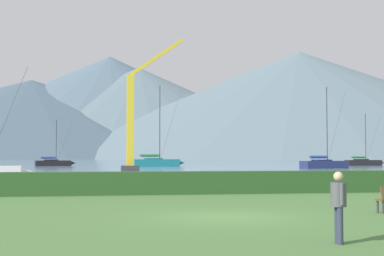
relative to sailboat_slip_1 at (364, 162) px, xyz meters
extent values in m
plane|color=#477038|center=(-45.09, -81.51, -0.63)|extent=(1000.00, 1000.00, 0.00)
cube|color=slate|center=(-45.09, 55.49, -0.63)|extent=(320.00, 246.00, 0.00)
cube|color=#284C23|center=(-45.09, -70.51, -0.05)|extent=(80.00, 1.20, 1.17)
cube|color=black|center=(-0.10, 0.00, -0.11)|extent=(6.52, 2.31, 1.02)
cone|color=black|center=(3.61, -0.05, -0.11)|extent=(1.12, 0.88, 0.87)
cube|color=black|center=(-0.47, 0.01, 0.26)|extent=(2.43, 1.59, 0.65)
cylinder|color=#333338|center=(0.45, -0.01, 4.51)|extent=(0.13, 0.13, 9.15)
cylinder|color=#333338|center=(-1.01, 0.01, 0.95)|extent=(2.92, 0.15, 0.11)
cylinder|color=#2D7542|center=(-1.01, 0.01, 0.95)|extent=(2.49, 0.44, 0.41)
cylinder|color=#333338|center=(1.99, -0.03, 4.28)|extent=(3.09, 0.07, 8.70)
cube|color=navy|center=(-15.98, -19.60, -0.07)|extent=(7.34, 3.72, 1.10)
cone|color=navy|center=(-12.05, -18.82, -0.07)|extent=(1.36, 1.15, 0.94)
cube|color=#1B2449|center=(-16.37, -19.68, 0.33)|extent=(2.88, 2.16, 0.70)
cylinder|color=#333338|center=(-15.39, -19.48, 5.77)|extent=(0.14, 0.14, 11.59)
cylinder|color=#333338|center=(-16.93, -19.79, 1.08)|extent=(3.12, 0.73, 0.12)
cylinder|color=#2847A3|center=(-16.93, -19.79, 1.08)|extent=(2.71, 0.95, 0.44)
cylinder|color=#333338|center=(-13.77, -19.16, 5.48)|extent=(3.27, 0.68, 11.02)
cone|color=white|center=(-54.97, -50.68, -0.08)|extent=(1.28, 1.04, 0.93)
cylinder|color=#333338|center=(-56.69, -50.85, 4.37)|extent=(3.28, 0.36, 8.80)
cube|color=#19707A|center=(-39.28, -2.27, -0.01)|extent=(8.13, 3.56, 1.24)
cone|color=#19707A|center=(-34.81, -1.77, -0.01)|extent=(1.46, 1.20, 1.05)
cube|color=#16646E|center=(-39.73, -2.32, 0.44)|extent=(3.12, 2.20, 0.79)
cylinder|color=#333338|center=(-38.61, -2.19, 6.73)|extent=(0.16, 0.16, 13.35)
cylinder|color=#333338|center=(-40.37, -2.39, 1.29)|extent=(3.54, 0.53, 0.14)
cylinder|color=#2D7542|center=(-40.37, -2.39, 1.29)|extent=(3.05, 0.83, 0.50)
cylinder|color=#333338|center=(-36.76, -1.98, 6.39)|extent=(3.73, 0.45, 12.69)
cube|color=black|center=(-57.11, 5.78, -0.14)|extent=(6.54, 3.42, 0.98)
cone|color=black|center=(-53.63, 6.55, -0.14)|extent=(1.22, 1.04, 0.83)
cube|color=black|center=(-57.46, 5.70, 0.22)|extent=(2.58, 1.96, 0.62)
cylinder|color=#333338|center=(-56.59, 5.90, 3.83)|extent=(0.12, 0.12, 7.84)
cylinder|color=#333338|center=(-57.96, 5.59, 0.89)|extent=(2.76, 0.71, 0.11)
cylinder|color=#2847A3|center=(-57.96, 5.59, 0.89)|extent=(2.41, 0.89, 0.39)
cylinder|color=#333338|center=(-55.15, 6.21, 3.64)|extent=(2.90, 0.66, 7.46)
cylinder|color=#333338|center=(-39.51, -81.05, -0.40)|extent=(0.08, 0.08, 0.45)
cylinder|color=#333338|center=(-39.48, -81.38, -0.40)|extent=(0.08, 0.08, 0.45)
cylinder|color=#2D3347|center=(-43.79, -87.51, -0.20)|extent=(0.14, 0.14, 0.85)
cylinder|color=#2D3347|center=(-43.77, -87.33, -0.20)|extent=(0.14, 0.14, 0.85)
cylinder|color=#4C4C51|center=(-43.78, -87.42, 0.50)|extent=(0.36, 0.36, 0.55)
cylinder|color=#4C4C51|center=(-43.81, -87.66, 0.52)|extent=(0.09, 0.09, 0.50)
cylinder|color=#4C4C51|center=(-43.75, -87.18, 0.52)|extent=(0.09, 0.09, 0.50)
sphere|color=tan|center=(-43.78, -87.42, 0.91)|extent=(0.22, 0.22, 0.22)
cube|color=#333338|center=(-45.56, -35.06, -0.23)|extent=(2.00, 2.00, 0.80)
cube|color=gold|center=(-45.56, -35.06, 5.32)|extent=(0.80, 0.80, 10.29)
cube|color=gold|center=(-42.58, -35.06, 12.60)|extent=(6.18, 0.36, 4.57)
cone|color=slate|center=(74.72, 236.84, 32.56)|extent=(319.76, 319.76, 66.38)
cone|color=#4C6070|center=(-40.67, 320.79, 36.62)|extent=(308.66, 308.66, 74.50)
cone|color=#425666|center=(-93.81, 298.88, 25.88)|extent=(333.91, 333.91, 53.02)
cone|color=slate|center=(-21.49, 291.45, 30.42)|extent=(272.82, 272.82, 62.09)
camera|label=1|loc=(-49.24, -99.75, 1.41)|focal=53.20mm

